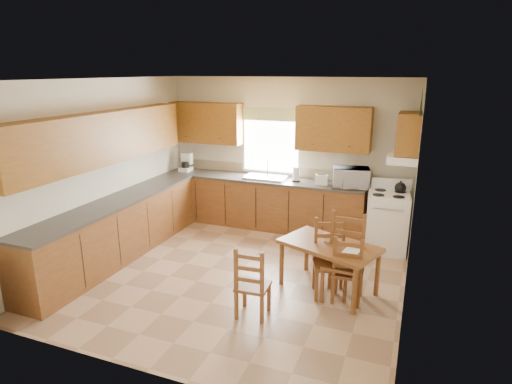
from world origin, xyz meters
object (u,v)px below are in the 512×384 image
(chair_far_left, at_px, (330,260))
(chair_far_right, at_px, (343,259))
(chair_near_left, at_px, (253,281))
(chair_near_right, at_px, (348,268))
(stove, at_px, (387,223))
(dining_table, at_px, (328,267))
(microwave, at_px, (351,177))

(chair_far_left, distance_m, chair_far_right, 0.18)
(chair_far_right, bearing_deg, chair_far_left, 171.75)
(chair_near_left, bearing_deg, chair_near_right, -146.36)
(chair_near_right, bearing_deg, stove, -102.11)
(dining_table, bearing_deg, chair_near_left, -106.27)
(chair_near_left, bearing_deg, chair_far_right, -143.81)
(stove, distance_m, microwave, 0.94)
(chair_far_right, bearing_deg, microwave, 100.88)
(stove, xyz_separation_m, chair_far_right, (-0.38, -1.80, 0.08))
(dining_table, height_order, chair_near_right, chair_near_right)
(dining_table, distance_m, chair_near_left, 1.16)
(chair_near_right, height_order, chair_far_left, chair_far_left)
(chair_near_left, height_order, chair_far_right, chair_far_right)
(dining_table, bearing_deg, chair_far_right, -17.01)
(stove, relative_size, microwave, 1.70)
(chair_near_left, height_order, chair_far_left, chair_far_left)
(microwave, distance_m, chair_far_left, 2.14)
(stove, relative_size, chair_near_left, 1.06)
(dining_table, relative_size, chair_far_right, 1.12)
(chair_near_right, height_order, chair_far_right, chair_far_right)
(microwave, bearing_deg, chair_far_right, -94.78)
(stove, height_order, microwave, microwave)
(stove, bearing_deg, dining_table, -115.01)
(chair_far_right, bearing_deg, stove, 81.50)
(dining_table, bearing_deg, stove, 91.11)
(dining_table, height_order, chair_far_left, chair_far_left)
(dining_table, distance_m, chair_far_left, 0.22)
(microwave, height_order, chair_far_right, microwave)
(microwave, xyz_separation_m, chair_far_right, (0.27, -2.09, -0.54))
(stove, xyz_separation_m, dining_table, (-0.59, -1.64, -0.14))
(chair_near_left, bearing_deg, stove, -120.34)
(chair_near_left, bearing_deg, microwave, -106.20)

